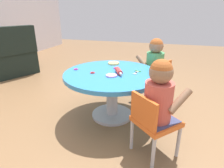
{
  "coord_description": "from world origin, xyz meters",
  "views": [
    {
      "loc": [
        -1.76,
        -0.51,
        1.11
      ],
      "look_at": [
        0.0,
        0.0,
        0.38
      ],
      "focal_mm": 30.3,
      "sensor_mm": 36.0,
      "label": 1
    }
  ],
  "objects": [
    {
      "name": "craft_table",
      "position": [
        0.0,
        0.0,
        0.4
      ],
      "size": [
        0.98,
        0.98,
        0.5
      ],
      "color": "silver",
      "rests_on": "ground"
    },
    {
      "name": "rolling_pin",
      "position": [
        -0.01,
        -0.07,
        0.53
      ],
      "size": [
        0.22,
        0.12,
        0.05
      ],
      "color": "#D83F3F",
      "rests_on": "craft_table"
    },
    {
      "name": "seated_child_left",
      "position": [
        -0.46,
        -0.49,
        0.53
      ],
      "size": [
        0.44,
        0.43,
        0.51
      ],
      "color": "#3F4772",
      "rests_on": "ground"
    },
    {
      "name": "cookie_cutter_2",
      "position": [
        -0.01,
        0.4,
        0.51
      ],
      "size": [
        0.05,
        0.05,
        0.01
      ],
      "primitive_type": "torus",
      "color": "#D83FA5",
      "rests_on": "craft_table"
    },
    {
      "name": "cookie_cutter_0",
      "position": [
        -0.07,
        0.18,
        0.51
      ],
      "size": [
        0.05,
        0.05,
        0.01
      ],
      "primitive_type": "torus",
      "color": "red",
      "rests_on": "craft_table"
    },
    {
      "name": "seated_child_right",
      "position": [
        0.55,
        -0.38,
        0.53
      ],
      "size": [
        0.42,
        0.44,
        0.51
      ],
      "color": "#3F4772",
      "rests_on": "ground"
    },
    {
      "name": "armchair_dark",
      "position": [
        0.92,
        2.15,
        0.31
      ],
      "size": [
        0.94,
        0.95,
        0.85
      ],
      "color": "black",
      "rests_on": "ground"
    },
    {
      "name": "cookie_cutter_3",
      "position": [
        0.15,
        -0.01,
        0.51
      ],
      "size": [
        0.06,
        0.06,
        0.01
      ],
      "primitive_type": "torus",
      "color": "#D83FA5",
      "rests_on": "craft_table"
    },
    {
      "name": "cookie_cutter_1",
      "position": [
        -0.05,
        0.0,
        0.51
      ],
      "size": [
        0.07,
        0.07,
        0.01
      ],
      "primitive_type": "torus",
      "color": "#4CB259",
      "rests_on": "craft_table"
    },
    {
      "name": "child_chair_left",
      "position": [
        -0.48,
        -0.47,
        0.31
      ],
      "size": [
        0.42,
        0.42,
        0.54
      ],
      "color": "#B7B7BC",
      "rests_on": "ground"
    },
    {
      "name": "ground_plane",
      "position": [
        0.0,
        0.0,
        0.0
      ],
      "size": [
        10.0,
        10.0,
        0.0
      ],
      "primitive_type": "plane",
      "color": "olive"
    },
    {
      "name": "craft_scissors",
      "position": [
        0.09,
        -0.24,
        0.51
      ],
      "size": [
        0.14,
        0.08,
        0.01
      ],
      "color": "silver",
      "rests_on": "craft_table"
    },
    {
      "name": "playdough_blob_1",
      "position": [
        -0.11,
        -0.03,
        0.51
      ],
      "size": [
        0.11,
        0.11,
        0.01
      ],
      "primitive_type": "cylinder",
      "color": "#CC99E5",
      "rests_on": "craft_table"
    },
    {
      "name": "child_chair_right",
      "position": [
        0.53,
        -0.42,
        0.31
      ],
      "size": [
        0.42,
        0.42,
        0.54
      ],
      "color": "#B7B7BC",
      "rests_on": "ground"
    },
    {
      "name": "playdough_blob_0",
      "position": [
        0.31,
        0.07,
        0.51
      ],
      "size": [
        0.13,
        0.13,
        0.02
      ],
      "primitive_type": "cylinder",
      "color": "#F2CC72",
      "rests_on": "craft_table"
    }
  ]
}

